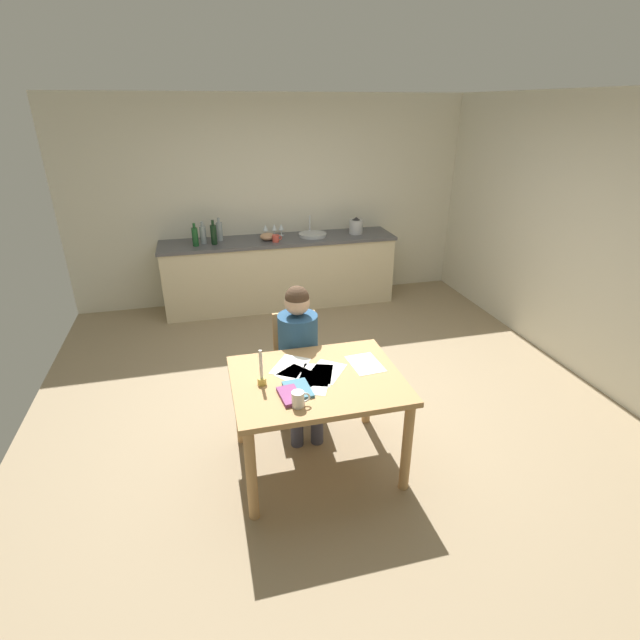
# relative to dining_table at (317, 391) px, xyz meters

# --- Properties ---
(ground_plane) EXTENTS (5.20, 5.20, 0.04)m
(ground_plane) POSITION_rel_dining_table_xyz_m (0.29, 0.91, -0.65)
(ground_plane) COLOR #937F60
(wall_back) EXTENTS (5.20, 0.12, 2.60)m
(wall_back) POSITION_rel_dining_table_xyz_m (0.29, 3.51, 0.67)
(wall_back) COLOR beige
(wall_back) RESTS_ON ground
(wall_right) EXTENTS (0.12, 5.20, 2.60)m
(wall_right) POSITION_rel_dining_table_xyz_m (2.89, 0.91, 0.67)
(wall_right) COLOR beige
(wall_right) RESTS_ON ground
(kitchen_counter) EXTENTS (2.99, 0.64, 0.90)m
(kitchen_counter) POSITION_rel_dining_table_xyz_m (0.29, 3.15, -0.18)
(kitchen_counter) COLOR beige
(kitchen_counter) RESTS_ON ground
(dining_table) EXTENTS (1.17, 0.91, 0.75)m
(dining_table) POSITION_rel_dining_table_xyz_m (0.00, 0.00, 0.00)
(dining_table) COLOR tan
(dining_table) RESTS_ON ground
(chair_at_table) EXTENTS (0.42, 0.42, 0.89)m
(chair_at_table) POSITION_rel_dining_table_xyz_m (-0.00, 0.70, -0.13)
(chair_at_table) COLOR tan
(chair_at_table) RESTS_ON ground
(person_seated) EXTENTS (0.34, 0.60, 1.19)m
(person_seated) POSITION_rel_dining_table_xyz_m (-0.01, 0.55, 0.04)
(person_seated) COLOR navy
(person_seated) RESTS_ON ground
(coffee_mug) EXTENTS (0.12, 0.08, 0.10)m
(coffee_mug) POSITION_rel_dining_table_xyz_m (-0.19, -0.30, 0.16)
(coffee_mug) COLOR white
(coffee_mug) RESTS_ON dining_table
(candlestick) EXTENTS (0.06, 0.06, 0.26)m
(candlestick) POSITION_rel_dining_table_xyz_m (-0.38, 0.01, 0.18)
(candlestick) COLOR gold
(candlestick) RESTS_ON dining_table
(book_magazine) EXTENTS (0.18, 0.24, 0.02)m
(book_magazine) POSITION_rel_dining_table_xyz_m (-0.16, -0.13, 0.12)
(book_magazine) COLOR teal
(book_magazine) RESTS_ON dining_table
(book_cookery) EXTENTS (0.15, 0.23, 0.03)m
(book_cookery) POSITION_rel_dining_table_xyz_m (-0.23, -0.19, 0.12)
(book_cookery) COLOR #833B6F
(book_cookery) RESTS_ON dining_table
(paper_letter) EXTENTS (0.35, 0.36, 0.00)m
(paper_letter) POSITION_rel_dining_table_xyz_m (0.08, 0.06, 0.11)
(paper_letter) COLOR white
(paper_letter) RESTS_ON dining_table
(paper_bill) EXTENTS (0.34, 0.36, 0.00)m
(paper_bill) POSITION_rel_dining_table_xyz_m (-0.15, 0.20, 0.11)
(paper_bill) COLOR white
(paper_bill) RESTS_ON dining_table
(paper_envelope) EXTENTS (0.35, 0.36, 0.00)m
(paper_envelope) POSITION_rel_dining_table_xyz_m (-0.11, 0.05, 0.11)
(paper_envelope) COLOR white
(paper_envelope) RESTS_ON dining_table
(paper_receipt) EXTENTS (0.23, 0.31, 0.00)m
(paper_receipt) POSITION_rel_dining_table_xyz_m (0.39, 0.10, 0.11)
(paper_receipt) COLOR white
(paper_receipt) RESTS_ON dining_table
(paper_notice) EXTENTS (0.31, 0.35, 0.00)m
(paper_notice) POSITION_rel_dining_table_xyz_m (-0.04, -0.06, 0.11)
(paper_notice) COLOR white
(paper_notice) RESTS_ON dining_table
(paper_flyer) EXTENTS (0.30, 0.35, 0.00)m
(paper_flyer) POSITION_rel_dining_table_xyz_m (0.01, 0.04, 0.11)
(paper_flyer) COLOR white
(paper_flyer) RESTS_ON dining_table
(sink_unit) EXTENTS (0.36, 0.36, 0.24)m
(sink_unit) POSITION_rel_dining_table_xyz_m (0.73, 3.15, 0.29)
(sink_unit) COLOR #B2B7BC
(sink_unit) RESTS_ON kitchen_counter
(bottle_oil) EXTENTS (0.07, 0.07, 0.28)m
(bottle_oil) POSITION_rel_dining_table_xyz_m (-0.75, 3.06, 0.38)
(bottle_oil) COLOR #194C23
(bottle_oil) RESTS_ON kitchen_counter
(bottle_vinegar) EXTENTS (0.08, 0.08, 0.27)m
(bottle_vinegar) POSITION_rel_dining_table_xyz_m (-0.65, 3.15, 0.38)
(bottle_vinegar) COLOR #8C999E
(bottle_vinegar) RESTS_ON kitchen_counter
(bottle_wine_red) EXTENTS (0.07, 0.07, 0.30)m
(bottle_wine_red) POSITION_rel_dining_table_xyz_m (-0.52, 3.08, 0.39)
(bottle_wine_red) COLOR black
(bottle_wine_red) RESTS_ON kitchen_counter
(bottle_sauce) EXTENTS (0.08, 0.08, 0.28)m
(bottle_sauce) POSITION_rel_dining_table_xyz_m (-0.45, 3.23, 0.39)
(bottle_sauce) COLOR #8C999E
(bottle_sauce) RESTS_ON kitchen_counter
(mixing_bowl) EXTENTS (0.20, 0.20, 0.09)m
(mixing_bowl) POSITION_rel_dining_table_xyz_m (0.14, 3.11, 0.31)
(mixing_bowl) COLOR tan
(mixing_bowl) RESTS_ON kitchen_counter
(stovetop_kettle) EXTENTS (0.18, 0.18, 0.22)m
(stovetop_kettle) POSITION_rel_dining_table_xyz_m (1.32, 3.15, 0.36)
(stovetop_kettle) COLOR #B7BABF
(stovetop_kettle) RESTS_ON kitchen_counter
(wine_glass_near_sink) EXTENTS (0.07, 0.07, 0.15)m
(wine_glass_near_sink) POSITION_rel_dining_table_xyz_m (0.35, 3.30, 0.37)
(wine_glass_near_sink) COLOR silver
(wine_glass_near_sink) RESTS_ON kitchen_counter
(wine_glass_by_kettle) EXTENTS (0.07, 0.07, 0.15)m
(wine_glass_by_kettle) POSITION_rel_dining_table_xyz_m (0.25, 3.30, 0.37)
(wine_glass_by_kettle) COLOR silver
(wine_glass_by_kettle) RESTS_ON kitchen_counter
(wine_glass_back_left) EXTENTS (0.07, 0.07, 0.15)m
(wine_glass_back_left) POSITION_rel_dining_table_xyz_m (0.14, 3.30, 0.37)
(wine_glass_back_left) COLOR silver
(wine_glass_back_left) RESTS_ON kitchen_counter
(teacup_on_counter) EXTENTS (0.12, 0.08, 0.09)m
(teacup_on_counter) POSITION_rel_dining_table_xyz_m (0.22, 3.00, 0.31)
(teacup_on_counter) COLOR #D84C3F
(teacup_on_counter) RESTS_ON kitchen_counter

